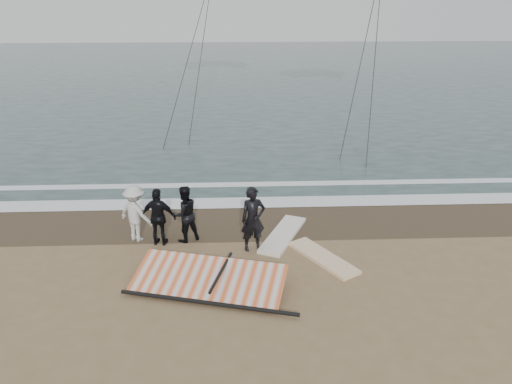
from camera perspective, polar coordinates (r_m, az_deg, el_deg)
The scene contains 10 objects.
ground at distance 11.91m, azimuth 4.44°, elevation -12.64°, with size 120.00×120.00×0.00m, color #8C704C.
sea at distance 43.24m, azimuth -0.71°, elevation 13.28°, with size 120.00×54.00×0.02m, color #233838.
wet_sand at distance 15.78m, azimuth 2.57°, elevation -3.24°, with size 120.00×2.80×0.01m, color #4C3D2B.
foam_near at distance 17.05m, azimuth 2.17°, elevation -1.15°, with size 120.00×0.90×0.01m, color white.
foam_far at distance 18.61m, azimuth 1.76°, elevation 0.94°, with size 120.00×0.45×0.01m, color white.
man_main at distance 13.69m, azimuth -0.33°, elevation -3.12°, with size 0.68×0.44×1.86m, color black.
board_white at distance 13.73m, azimuth 7.66°, elevation -7.43°, with size 0.64×2.29×0.09m, color white.
board_cream at distance 14.79m, azimuth 3.10°, elevation -4.90°, with size 0.67×2.51×0.10m, color white.
trio_cluster at distance 14.45m, azimuth -11.22°, elevation -2.53°, with size 2.54×1.15×1.70m.
sail_rig at distance 12.50m, azimuth -5.67°, elevation -9.78°, with size 4.15×2.59×0.49m.
Camera 1 is at (-1.32, -9.68, 6.81)m, focal length 35.00 mm.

